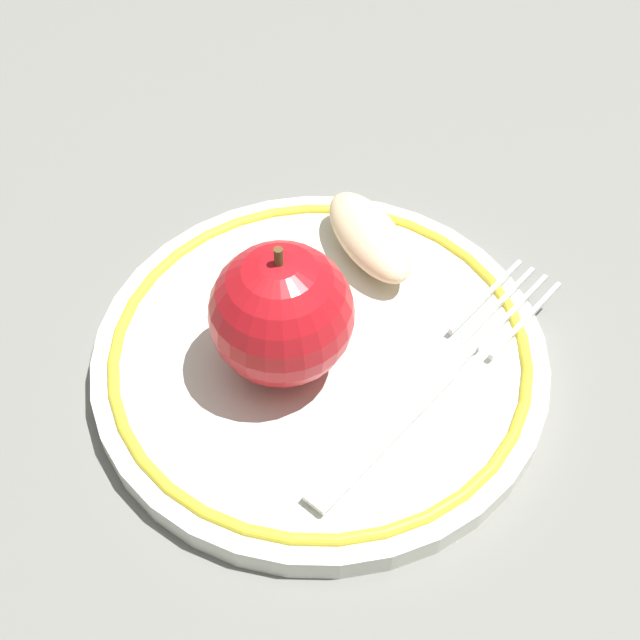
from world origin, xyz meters
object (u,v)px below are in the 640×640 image
plate (320,356)px  fork (431,384)px  apple_slice_front (369,236)px  apple_red_whole (281,314)px

plate → fork: (0.03, 0.05, 0.01)m
apple_slice_front → fork: apple_slice_front is taller
plate → fork: bearing=61.0°
fork → apple_slice_front: bearing=57.7°
plate → apple_red_whole: bearing=-70.0°
apple_red_whole → apple_slice_front: 0.09m
plate → apple_slice_front: bearing=153.8°
apple_red_whole → fork: size_ratio=0.54×
apple_red_whole → apple_slice_front: bearing=144.7°
plate → apple_slice_front: 0.07m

